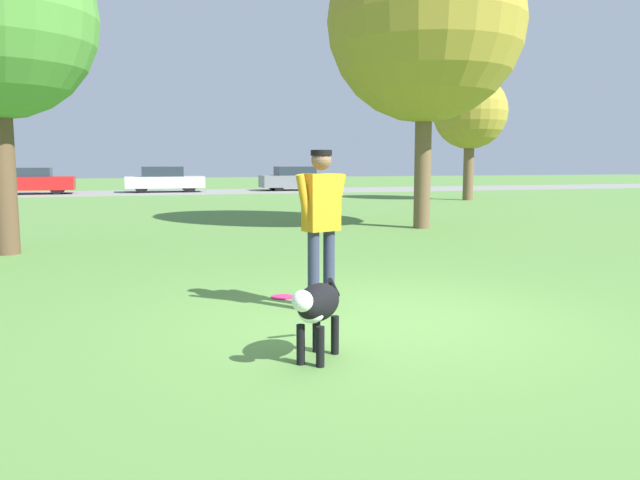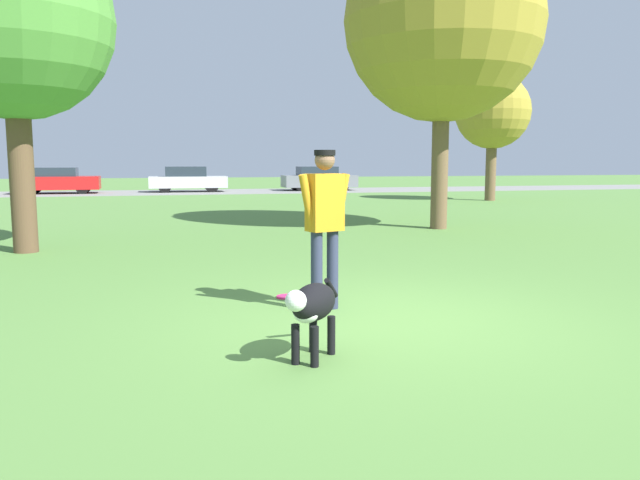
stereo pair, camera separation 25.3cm
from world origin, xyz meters
The scene contains 10 objects.
ground_plane centered at (0.00, 0.00, 0.00)m, with size 120.00×120.00×0.00m, color #56843D.
far_road_strip centered at (0.00, 28.63, 0.01)m, with size 120.00×6.00×0.01m.
person centered at (-0.45, 0.59, 1.06)m, with size 0.66×0.33×1.78m.
dog centered at (-1.02, -1.12, 0.46)m, with size 0.67×0.82×0.66m.
frisbee centered at (-0.73, 1.31, 0.01)m, with size 0.28×0.28×0.02m.
tree_near_right centered at (4.51, 8.11, 4.95)m, with size 4.75×4.75×7.34m.
tree_far_right centered at (11.55, 17.90, 3.72)m, with size 3.14×3.14×5.33m.
parked_car_red centered at (-7.17, 28.65, 0.67)m, with size 4.11×1.89×1.35m.
parked_car_silver centered at (-0.58, 28.81, 0.68)m, with size 4.17×1.73×1.38m.
parked_car_grey centered at (6.81, 28.79, 0.67)m, with size 4.19×1.85×1.37m.
Camera 1 is at (-2.48, -5.96, 1.65)m, focal length 35.00 mm.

